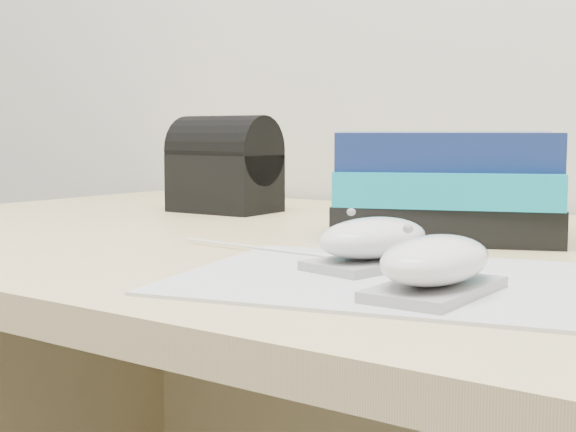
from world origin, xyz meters
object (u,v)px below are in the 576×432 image
Objects in this scene: book_stack at (448,185)px; pouch at (225,165)px; mouse_rear at (373,242)px; mouse_front at (436,265)px.

pouch is (-0.38, 0.07, 0.01)m from book_stack.
mouse_rear and mouse_front have the same top height.
pouch is (-0.52, 0.39, 0.04)m from mouse_front.
mouse_front is 0.40× the size of book_stack.
pouch reaches higher than mouse_rear.
pouch is at bearing 143.25° from mouse_front.
book_stack is 0.39m from pouch.
mouse_rear is 0.25m from book_stack.
mouse_rear is at bearing -80.21° from book_stack.
mouse_front is at bearing -67.05° from book_stack.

